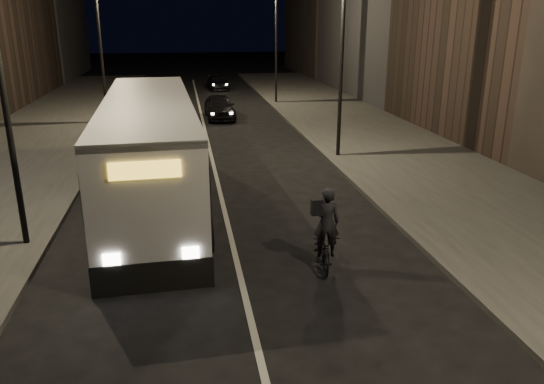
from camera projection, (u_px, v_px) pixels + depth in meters
name	position (u px, v px, depth m)	size (l,w,h in m)	color
ground	(247.00, 304.00, 11.74)	(180.00, 180.00, 0.00)	black
sidewalk_right	(383.00, 144.00, 26.17)	(7.00, 70.00, 0.16)	#31312F
sidewalk_left	(18.00, 159.00, 23.48)	(7.00, 70.00, 0.16)	#31312F
streetlight_right_mid	(336.00, 34.00, 22.14)	(1.20, 0.44, 8.12)	black
streetlight_right_far	(272.00, 28.00, 37.13)	(1.20, 0.44, 8.12)	black
streetlight_left_near	(8.00, 46.00, 12.97)	(1.20, 0.44, 8.12)	black
streetlight_left_far	(104.00, 30.00, 29.82)	(1.20, 0.44, 8.12)	black
city_bus	(150.00, 147.00, 17.69)	(3.51, 13.22, 3.53)	silver
cyclist_on_bicycle	(324.00, 240.00, 13.30)	(0.87, 1.92, 2.14)	black
car_near	(219.00, 107.00, 33.07)	(1.74, 4.32, 1.47)	black
car_mid	(167.00, 94.00, 39.07)	(1.48, 4.25, 1.40)	#343537
car_far	(218.00, 83.00, 46.60)	(1.67, 4.12, 1.20)	black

